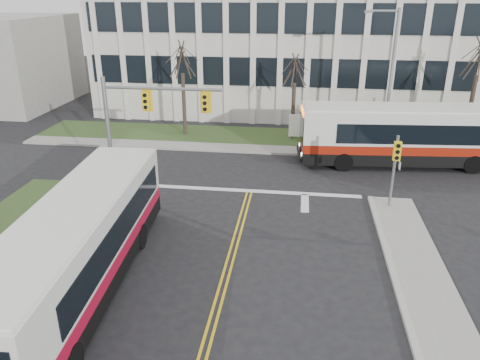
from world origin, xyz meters
name	(u,v)px	position (x,y,z in m)	size (l,w,h in m)	color
ground	(226,275)	(0.00, 0.00, 0.00)	(120.00, 120.00, 0.00)	black
sidewalk_cross	(335,153)	(5.00, 15.20, 0.07)	(44.00, 1.60, 0.14)	#9E9B93
building_lawn	(333,140)	(5.00, 18.00, 0.06)	(44.00, 5.00, 0.12)	#324C20
office_building	(331,39)	(5.00, 30.00, 6.00)	(40.00, 16.00, 12.00)	silver
mast_arm_signal	(138,116)	(-5.62, 7.16, 4.26)	(6.11, 0.38, 6.20)	slate
signal_pole_near	(395,162)	(7.20, 6.90, 2.50)	(0.34, 0.39, 3.80)	slate
signal_pole_far	(373,118)	(7.20, 15.40, 2.50)	(0.34, 0.39, 3.80)	slate
streetlight	(389,74)	(8.03, 16.20, 5.19)	(2.15, 0.25, 9.20)	slate
directory_sign	(299,126)	(2.50, 17.50, 1.17)	(1.50, 0.12, 2.00)	slate
tree_left	(182,61)	(-6.00, 18.00, 5.51)	(1.80, 1.80, 7.70)	#42352B
tree_mid	(295,72)	(2.00, 18.20, 4.88)	(1.80, 1.80, 6.82)	#42352B
tree_right	(479,60)	(14.00, 18.00, 5.91)	(1.80, 1.80, 8.25)	#42352B
bus_main	(79,250)	(-5.00, -1.63, 1.70)	(2.75, 12.71, 3.39)	silver
bus_cross	(412,137)	(9.42, 13.69, 1.80)	(2.93, 13.52, 3.60)	silver
newspaper_box_blue	(79,230)	(-6.80, 1.88, 0.47)	(0.50, 0.45, 0.95)	navy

